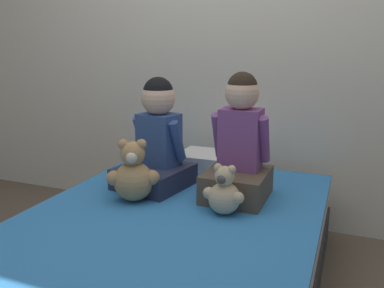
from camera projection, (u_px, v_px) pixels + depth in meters
The scene contains 7 objects.
wall_behind_bed at pixel (236, 37), 2.66m from camera, with size 8.00×0.06×2.50m.
bed at pixel (167, 260), 1.92m from camera, with size 1.36×1.90×0.42m.
child_on_left at pixel (157, 141), 2.26m from camera, with size 0.41×0.43×0.61m.
child_on_right at pixel (239, 148), 2.09m from camera, with size 0.31×0.36×0.65m.
teddy_bear_held_by_left_child at pixel (133, 175), 2.06m from camera, with size 0.25×0.20×0.32m.
teddy_bear_held_by_right_child at pixel (224, 193), 1.90m from camera, with size 0.20×0.15×0.24m.
pillow_at_headboard at pixel (219, 163), 2.56m from camera, with size 0.50×0.29×0.11m.
Camera 1 is at (0.75, -1.57, 1.21)m, focal length 38.00 mm.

